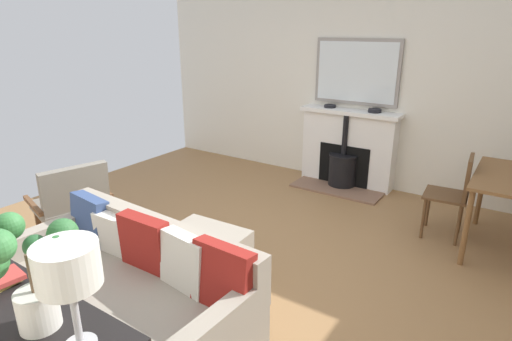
# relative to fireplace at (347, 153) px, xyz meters

# --- Properties ---
(ground_plane) EXTENTS (5.57, 6.12, 0.01)m
(ground_plane) POSITION_rel_fireplace_xyz_m (2.56, -0.02, -0.45)
(ground_plane) COLOR olive
(wall_left) EXTENTS (0.12, 6.12, 2.65)m
(wall_left) POSITION_rel_fireplace_xyz_m (-0.22, -0.02, 0.87)
(wall_left) COLOR silver
(wall_left) RESTS_ON ground
(fireplace) EXTENTS (0.66, 1.31, 1.02)m
(fireplace) POSITION_rel_fireplace_xyz_m (0.00, 0.00, 0.00)
(fireplace) COLOR brown
(fireplace) RESTS_ON ground
(mirror_over_mantel) EXTENTS (0.04, 1.11, 0.82)m
(mirror_over_mantel) POSITION_rel_fireplace_xyz_m (-0.13, -0.00, 1.04)
(mirror_over_mantel) COLOR gray
(mantel_bowl_near) EXTENTS (0.15, 0.15, 0.04)m
(mantel_bowl_near) POSITION_rel_fireplace_xyz_m (-0.04, -0.30, 0.59)
(mantel_bowl_near) COLOR black
(mantel_bowl_near) RESTS_ON fireplace
(mantel_bowl_far) EXTENTS (0.17, 0.17, 0.05)m
(mantel_bowl_far) POSITION_rel_fireplace_xyz_m (-0.04, 0.31, 0.60)
(mantel_bowl_far) COLOR black
(mantel_bowl_far) RESTS_ON fireplace
(sofa) EXTENTS (0.85, 1.89, 0.82)m
(sofa) POSITION_rel_fireplace_xyz_m (3.54, -0.11, -0.09)
(sofa) COLOR #B2B2B7
(sofa) RESTS_ON ground
(ottoman) EXTENTS (0.63, 0.69, 0.38)m
(ottoman) POSITION_rel_fireplace_xyz_m (2.74, -0.17, -0.22)
(ottoman) COLOR #B2B2B7
(ottoman) RESTS_ON ground
(armchair_accent) EXTENTS (0.80, 0.73, 0.85)m
(armchair_accent) POSITION_rel_fireplace_xyz_m (3.02, -1.55, 0.02)
(armchair_accent) COLOR brown
(armchair_accent) RESTS_ON ground
(console_table) EXTENTS (0.41, 1.69, 0.74)m
(console_table) POSITION_rel_fireplace_xyz_m (4.31, -0.11, 0.20)
(console_table) COLOR black
(console_table) RESTS_ON ground
(table_lamp_far_end) EXTENTS (0.26, 0.26, 0.49)m
(table_lamp_far_end) POSITION_rel_fireplace_xyz_m (4.31, 0.52, 0.67)
(table_lamp_far_end) COLOR #B2B2B7
(table_lamp_far_end) RESTS_ON console_table
(potted_plant) EXTENTS (0.49, 0.48, 0.59)m
(potted_plant) POSITION_rel_fireplace_xyz_m (4.37, 0.24, 0.65)
(potted_plant) COLOR silver
(potted_plant) RESTS_ON console_table
(dining_chair_near_fireplace) EXTENTS (0.43, 0.43, 0.87)m
(dining_chair_near_fireplace) POSITION_rel_fireplace_xyz_m (0.84, 1.47, 0.07)
(dining_chair_near_fireplace) COLOR brown
(dining_chair_near_fireplace) RESTS_ON ground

